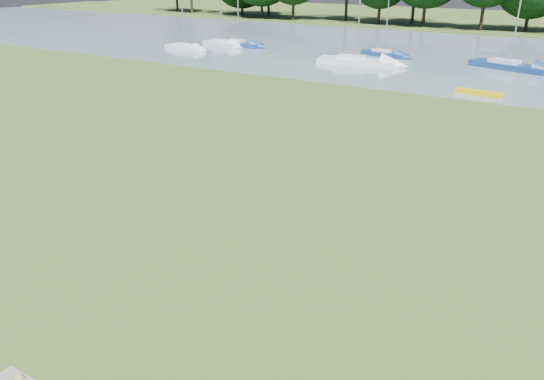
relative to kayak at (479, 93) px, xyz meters
The scene contains 9 objects.
ground 24.02m from the kayak, 92.34° to the right, with size 220.00×220.00×0.00m, color olive.
river 18.03m from the kayak, 93.12° to the left, with size 220.00×40.00×0.10m, color slate.
kayak is the anchor object (origin of this frame).
sailboat_1 12.54m from the kayak, 90.13° to the left, with size 7.56×4.15×10.33m.
sailboat_4 34.56m from the kayak, 169.84° to the left, with size 5.46×2.10×7.83m.
sailboat_5 15.16m from the kayak, 150.89° to the left, with size 7.82×3.12×9.22m.
sailboat_6 18.67m from the kayak, 132.91° to the left, with size 5.39×2.70×6.70m.
sailboat_7 32.20m from the kayak, 159.32° to the left, with size 5.87×1.65×8.82m.
sailboat_8 33.94m from the kayak, 161.51° to the left, with size 5.79×2.87×7.93m.
Camera 1 is at (8.67, -17.68, 9.08)m, focal length 35.00 mm.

